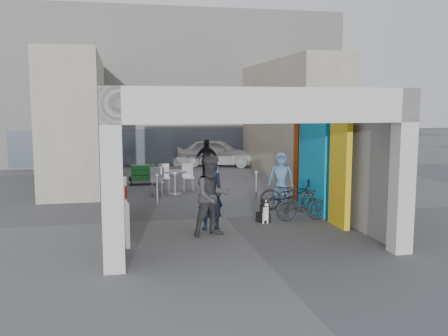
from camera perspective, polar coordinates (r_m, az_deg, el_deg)
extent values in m
plane|color=#56575B|center=(14.09, 0.08, -5.67)|extent=(90.00, 90.00, 0.00)
cube|color=beige|center=(9.54, -12.67, -1.44)|extent=(0.40, 0.40, 3.50)
cube|color=beige|center=(15.50, -12.41, 1.91)|extent=(0.40, 0.40, 3.50)
cube|color=beige|center=(11.19, 19.75, -0.41)|extent=(0.40, 0.40, 3.50)
cube|color=#C43E0B|center=(16.56, 8.84, 2.33)|extent=(0.40, 0.40, 3.50)
plane|color=beige|center=(12.51, -12.51, 0.63)|extent=(0.00, 6.40, 6.40)
plane|color=gray|center=(13.81, 13.24, 1.23)|extent=(0.00, 6.40, 6.40)
cube|color=#0C95CD|center=(14.82, 10.18, 0.36)|extent=(0.15, 2.00, 2.80)
cube|color=yellow|center=(13.19, 13.11, -0.58)|extent=(0.15, 1.00, 2.80)
plane|color=beige|center=(12.75, 1.03, 8.81)|extent=(6.40, 6.40, 0.00)
cube|color=beige|center=(15.74, -1.48, 7.26)|extent=(6.40, 0.30, 0.70)
cube|color=beige|center=(9.80, 5.04, 7.16)|extent=(6.40, 0.30, 0.70)
cube|color=silver|center=(15.91, -1.59, 7.08)|extent=(4.20, 0.05, 0.55)
cube|color=silver|center=(27.59, -6.04, 9.04)|extent=(18.00, 4.00, 8.00)
cube|color=#515966|center=(25.63, -5.47, 2.47)|extent=(16.20, 0.06, 1.80)
cube|color=white|center=(25.41, -10.04, 6.41)|extent=(2.60, 0.06, 0.50)
cube|color=red|center=(25.76, -2.19, 6.53)|extent=(2.20, 0.06, 0.50)
cube|color=#B5AE96|center=(21.01, -16.47, 5.22)|extent=(2.00, 9.00, 5.00)
cube|color=#B5AE96|center=(22.19, 7.49, 5.56)|extent=(2.00, 9.00, 5.00)
cylinder|color=#999BA2|center=(16.11, -7.64, -2.41)|extent=(0.09, 0.09, 0.92)
cylinder|color=#999BA2|center=(16.41, -1.37, -2.06)|extent=(0.09, 0.09, 0.98)
cylinder|color=#999BA2|center=(16.68, 3.69, -2.01)|extent=(0.09, 0.09, 0.93)
cube|color=silver|center=(11.47, -11.14, -6.28)|extent=(0.15, 0.56, 1.00)
cube|color=red|center=(11.46, -10.94, -6.03)|extent=(0.09, 0.39, 0.40)
cube|color=silver|center=(15.12, -11.34, -2.98)|extent=(0.16, 0.56, 1.00)
cube|color=red|center=(15.12, -11.20, -2.79)|extent=(0.10, 0.39, 0.40)
cylinder|color=#A8A8AD|center=(17.74, -5.62, -1.69)|extent=(0.07, 0.07, 0.79)
cylinder|color=#A8A8AD|center=(17.81, -5.61, -2.91)|extent=(0.48, 0.48, 0.02)
cylinder|color=#A8A8AD|center=(17.68, -5.64, -0.42)|extent=(0.77, 0.77, 0.05)
cube|color=#A8A8AD|center=(17.49, -7.69, -2.34)|extent=(0.42, 0.42, 0.49)
cube|color=#A8A8AD|center=(17.61, -7.76, -0.67)|extent=(0.42, 0.05, 0.49)
cube|color=#A8A8AD|center=(18.37, -4.10, -1.83)|extent=(0.42, 0.42, 0.49)
cube|color=#A8A8AD|center=(18.49, -4.20, -0.24)|extent=(0.42, 0.05, 0.49)
cube|color=#A8A8AD|center=(18.38, -6.86, -1.86)|extent=(0.42, 0.42, 0.49)
cube|color=#A8A8AD|center=(18.51, -6.94, -0.27)|extent=(0.42, 0.05, 0.49)
cube|color=black|center=(20.01, -9.20, -1.45)|extent=(1.14, 0.57, 0.28)
cube|color=#1A5C25|center=(19.85, -9.19, -1.11)|extent=(0.95, 0.33, 0.17)
cube|color=#1A5C25|center=(19.96, -9.22, -0.51)|extent=(0.95, 0.33, 0.17)
cube|color=#1A5C25|center=(20.08, -9.25, 0.08)|extent=(0.95, 0.33, 0.17)
cube|color=#1A5C25|center=(21.12, -1.31, -0.90)|extent=(0.50, 0.42, 0.28)
cube|color=#283E93|center=(21.08, -1.32, -0.15)|extent=(0.50, 0.42, 0.28)
cube|color=black|center=(13.59, 4.50, -5.63)|extent=(0.26, 0.34, 0.26)
cube|color=black|center=(13.41, 4.67, -4.97)|extent=(0.20, 0.17, 0.38)
cube|color=white|center=(13.33, 4.79, -5.23)|extent=(0.16, 0.03, 0.36)
cylinder|color=white|center=(13.37, 4.51, -5.76)|extent=(0.05, 0.05, 0.30)
cylinder|color=white|center=(13.40, 5.00, -5.73)|extent=(0.05, 0.05, 0.30)
sphere|color=black|center=(13.35, 4.71, -4.00)|extent=(0.20, 0.20, 0.20)
cube|color=white|center=(13.25, 4.84, -4.18)|extent=(0.09, 0.13, 0.06)
cone|color=black|center=(13.35, 4.44, -3.57)|extent=(0.07, 0.07, 0.09)
cone|color=black|center=(13.38, 4.88, -3.55)|extent=(0.07, 0.07, 0.09)
imported|color=black|center=(12.61, -1.58, -3.03)|extent=(0.71, 0.52, 1.81)
imported|color=#39393B|center=(12.00, -1.33, -3.24)|extent=(1.10, 0.96, 1.94)
imported|color=#5275A0|center=(16.17, 6.54, -1.04)|extent=(0.95, 0.80, 1.65)
imported|color=black|center=(20.84, -1.96, 0.96)|extent=(1.08, 0.75, 1.70)
imported|color=black|center=(14.94, 7.71, -3.05)|extent=(1.97, 1.45, 0.99)
imported|color=black|center=(13.83, 8.91, -4.13)|extent=(1.48, 0.44, 0.89)
imported|color=silver|center=(25.53, -0.79, 1.80)|extent=(4.41, 2.96, 1.39)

